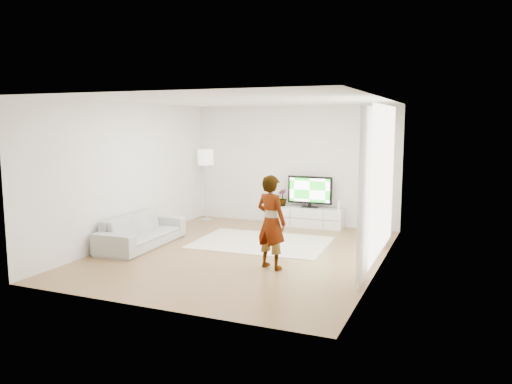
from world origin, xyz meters
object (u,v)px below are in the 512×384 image
at_px(media_console, 309,217).
at_px(player, 271,222).
at_px(television, 310,191).
at_px(floor_lamp, 206,160).
at_px(rug, 261,242).
at_px(sofa, 142,230).

bearing_deg(media_console, player, -83.79).
bearing_deg(television, floor_lamp, -174.39).
xyz_separation_m(television, rug, (-0.44, -1.92, -0.84)).
xyz_separation_m(rug, sofa, (-2.07, -1.14, 0.30)).
height_order(media_console, television, television).
bearing_deg(player, sofa, 10.16).
bearing_deg(media_console, rug, -103.11).
xyz_separation_m(media_console, rug, (-0.44, -1.89, -0.22)).
distance_m(sofa, floor_lamp, 3.04).
xyz_separation_m(media_console, floor_lamp, (-2.59, -0.23, 1.27)).
bearing_deg(rug, sofa, -151.20).
relative_size(rug, sofa, 1.25).
height_order(media_console, player, player).
bearing_deg(rug, media_console, 76.89).
height_order(media_console, floor_lamp, floor_lamp).
relative_size(media_console, sofa, 0.75).
xyz_separation_m(media_console, television, (0.00, 0.03, 0.62)).
xyz_separation_m(television, floor_lamp, (-2.59, -0.25, 0.65)).
relative_size(rug, floor_lamp, 1.50).
distance_m(rug, player, 1.97).
distance_m(television, rug, 2.14).
relative_size(rug, player, 1.69).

